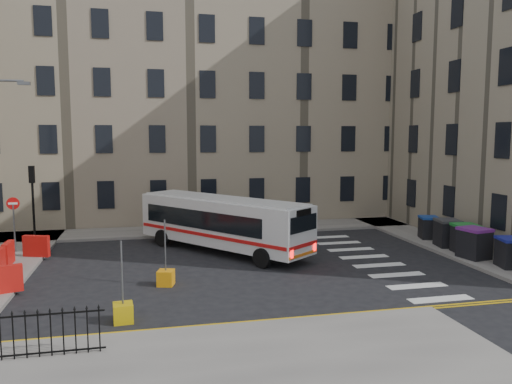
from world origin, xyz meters
name	(u,v)px	position (x,y,z in m)	size (l,w,h in m)	color
ground	(287,264)	(0.00, 0.00, 0.00)	(120.00, 120.00, 0.00)	black
pavement_north	(150,232)	(-6.00, 8.60, 0.07)	(36.00, 3.20, 0.15)	slate
pavement_east	(418,236)	(9.00, 4.00, 0.07)	(2.40, 26.00, 0.15)	slate
terrace_north	(132,96)	(-7.00, 15.50, 8.62)	(38.30, 10.80, 17.20)	gray
traffic_light_nw	(33,192)	(-12.00, 6.50, 2.87)	(0.28, 0.22, 4.10)	black
no_entry_north	(13,213)	(-12.50, 4.50, 2.08)	(0.60, 0.08, 3.00)	#595B5E
roadworks_barriers	(8,261)	(-11.84, 0.50, 0.65)	(1.66, 6.26, 1.00)	red
bus	(222,222)	(-2.52, 2.95, 1.54)	(7.76, 9.11, 2.67)	silver
wheelie_bin_a	(511,252)	(9.13, -3.25, 0.80)	(1.27, 1.38, 1.29)	black
wheelie_bin_b	(474,243)	(8.64, -1.46, 0.87)	(1.35, 1.48, 1.42)	black
wheelie_bin_c	(466,238)	(8.91, -0.46, 0.85)	(1.26, 1.40, 1.40)	black
wheelie_bin_d	(448,233)	(8.89, 1.01, 0.85)	(1.31, 1.44, 1.40)	black
wheelie_bin_e	(429,227)	(9.06, 3.01, 0.77)	(1.23, 1.33, 1.22)	black
bollard_yellow	(166,278)	(-5.53, -2.16, 0.30)	(0.60, 0.60, 0.60)	orange
bollard_chevron	(123,313)	(-7.00, -5.78, 0.30)	(0.60, 0.60, 0.60)	#C3A20B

